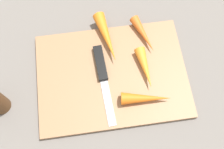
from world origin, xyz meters
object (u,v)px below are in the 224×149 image
(knife, at_px, (101,68))
(carrot_shortest, at_px, (145,66))
(carrot_longest, at_px, (108,37))
(cutting_board, at_px, (112,75))
(carrot_long, at_px, (146,98))
(carrot_short, at_px, (144,34))

(knife, xyz_separation_m, carrot_shortest, (0.10, -0.01, 0.01))
(carrot_longest, bearing_deg, knife, -30.22)
(carrot_longest, bearing_deg, cutting_board, -12.84)
(cutting_board, xyz_separation_m, carrot_long, (0.07, -0.07, 0.02))
(carrot_longest, xyz_separation_m, carrot_short, (0.09, -0.00, -0.00))
(knife, height_order, carrot_long, carrot_long)
(carrot_shortest, distance_m, carrot_short, 0.09)
(knife, bearing_deg, carrot_longest, 157.38)
(knife, bearing_deg, cutting_board, 49.57)
(knife, distance_m, carrot_shortest, 0.10)
(carrot_shortest, relative_size, carrot_short, 0.98)
(carrot_long, distance_m, carrot_short, 0.17)
(carrot_long, bearing_deg, cutting_board, 139.94)
(cutting_board, distance_m, carrot_long, 0.10)
(carrot_longest, bearing_deg, carrot_long, 10.37)
(knife, distance_m, carrot_short, 0.14)
(cutting_board, bearing_deg, carrot_longest, 87.96)
(cutting_board, distance_m, knife, 0.03)
(carrot_long, xyz_separation_m, carrot_short, (0.02, 0.17, -0.00))
(cutting_board, relative_size, carrot_longest, 2.65)
(carrot_longest, height_order, carrot_short, carrot_longest)
(carrot_short, bearing_deg, carrot_longest, -109.51)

